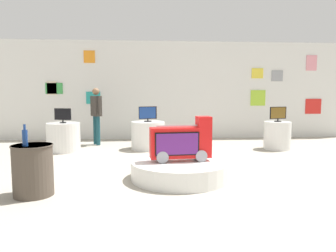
{
  "coord_description": "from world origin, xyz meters",
  "views": [
    {
      "loc": [
        -0.88,
        -5.23,
        1.52
      ],
      "look_at": [
        -0.41,
        0.83,
        0.88
      ],
      "focal_mm": 34.08,
      "sensor_mm": 36.0,
      "label": 1
    }
  ],
  "objects": [
    {
      "name": "shopper_browsing_near_truck",
      "position": [
        -2.23,
        4.08,
        0.96
      ],
      "size": [
        0.36,
        0.5,
        1.65
      ],
      "color": "#194751",
      "rests_on": "ground"
    },
    {
      "name": "side_table_round",
      "position": [
        -2.51,
        -0.5,
        0.39
      ],
      "size": [
        0.59,
        0.59,
        0.76
      ],
      "color": "#4C4238",
      "rests_on": "ground"
    },
    {
      "name": "ground_plane",
      "position": [
        0.0,
        0.0,
        0.0
      ],
      "size": [
        30.0,
        30.0,
        0.0
      ],
      "primitive_type": "plane",
      "color": "#A8A091"
    },
    {
      "name": "tv_on_center_rear",
      "position": [
        2.7,
        2.98,
        0.96
      ],
      "size": [
        0.49,
        0.19,
        0.4
      ],
      "color": "black",
      "rests_on": "display_pedestal_center_rear"
    },
    {
      "name": "tv_on_right_rear",
      "position": [
        -2.93,
        3.08,
        0.95
      ],
      "size": [
        0.45,
        0.19,
        0.37
      ],
      "color": "black",
      "rests_on": "display_pedestal_right_rear"
    },
    {
      "name": "tv_on_left_rear",
      "position": [
        -0.76,
        3.26,
        0.95
      ],
      "size": [
        0.48,
        0.21,
        0.41
      ],
      "color": "black",
      "rests_on": "display_pedestal_left_rear"
    },
    {
      "name": "display_pedestal_right_rear",
      "position": [
        -2.93,
        3.09,
        0.37
      ],
      "size": [
        0.84,
        0.84,
        0.74
      ],
      "primitive_type": "cylinder",
      "color": "silver",
      "rests_on": "ground"
    },
    {
      "name": "display_pedestal_left_rear",
      "position": [
        -0.76,
        3.26,
        0.37
      ],
      "size": [
        0.89,
        0.89,
        0.74
      ],
      "primitive_type": "cylinder",
      "color": "silver",
      "rests_on": "ground"
    },
    {
      "name": "novelty_firetruck_tv",
      "position": [
        -0.21,
        0.24,
        0.64
      ],
      "size": [
        1.09,
        0.41,
        0.78
      ],
      "color": "gray",
      "rests_on": "main_display_pedestal"
    },
    {
      "name": "display_pedestal_center_rear",
      "position": [
        2.7,
        2.98,
        0.37
      ],
      "size": [
        0.7,
        0.7,
        0.74
      ],
      "primitive_type": "cylinder",
      "color": "silver",
      "rests_on": "ground"
    },
    {
      "name": "main_display_pedestal",
      "position": [
        -0.24,
        0.25,
        0.16
      ],
      "size": [
        1.74,
        1.74,
        0.32
      ],
      "primitive_type": "cylinder",
      "color": "silver",
      "rests_on": "ground"
    },
    {
      "name": "back_wall_display",
      "position": [
        0.01,
        5.23,
        1.58
      ],
      "size": [
        12.42,
        0.13,
        3.16
      ],
      "color": "silver",
      "rests_on": "ground"
    },
    {
      "name": "bottle_on_side_table",
      "position": [
        -2.56,
        -0.61,
        0.88
      ],
      "size": [
        0.08,
        0.08,
        0.31
      ],
      "color": "navy",
      "rests_on": "side_table_round"
    }
  ]
}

